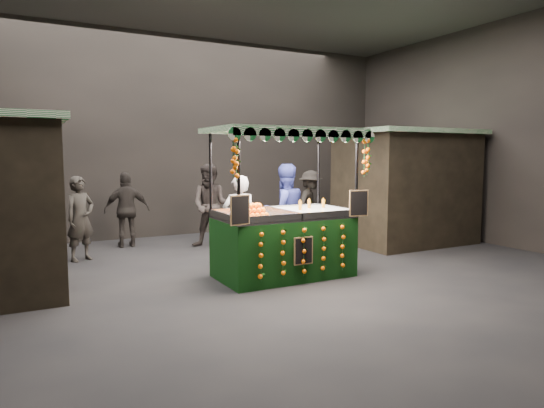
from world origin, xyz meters
TOP-DOWN VIEW (x-y plane):
  - ground at (0.00, 0.00)m, footprint 12.00×12.00m
  - market_hall at (0.00, 0.00)m, footprint 12.10×10.10m
  - neighbour_stall_right at (4.40, 1.50)m, footprint 3.00×2.20m
  - juice_stall at (0.36, 0.01)m, footprint 2.54×1.50m
  - vendor_grey at (-0.03, 1.01)m, footprint 0.68×0.53m
  - vendor_blue at (0.97, 1.13)m, footprint 0.94×0.75m
  - shopper_0 at (-2.51, 2.93)m, footprint 0.71×0.64m
  - shopper_1 at (0.19, 3.02)m, footprint 1.13×1.09m
  - shopper_2 at (-1.43, 3.95)m, footprint 1.00×0.47m
  - shopper_3 at (2.82, 3.08)m, footprint 1.22×1.14m

SIDE VIEW (x-z plane):
  - ground at x=0.00m, z-range 0.00..0.00m
  - juice_stall at x=0.36m, z-range -0.47..2.00m
  - shopper_0 at x=-2.51m, z-range 0.00..1.64m
  - shopper_3 at x=2.82m, z-range 0.00..1.66m
  - shopper_2 at x=-1.43m, z-range 0.00..1.66m
  - vendor_grey at x=-0.03m, z-range 0.00..1.67m
  - shopper_1 at x=0.19m, z-range 0.00..1.84m
  - vendor_blue at x=0.97m, z-range 0.00..1.86m
  - neighbour_stall_right at x=4.40m, z-range 0.01..2.61m
  - market_hall at x=0.00m, z-range 0.86..5.91m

